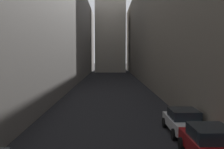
{
  "coord_description": "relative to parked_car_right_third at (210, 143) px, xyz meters",
  "views": [
    {
      "loc": [
        -0.07,
        3.73,
        4.75
      ],
      "look_at": [
        0.0,
        14.65,
        4.05
      ],
      "focal_mm": 47.5,
      "sensor_mm": 36.0,
      "label": 1
    }
  ],
  "objects": [
    {
      "name": "parked_car_right_far",
      "position": [
        -0.0,
        4.8,
        -0.05
      ],
      "size": [
        1.99,
        4.34,
        1.48
      ],
      "rotation": [
        0.0,
        0.0,
        1.57
      ],
      "color": "silver",
      "rests_on": "ground"
    },
    {
      "name": "building_block_left",
      "position": [
        -17.24,
        33.29,
        8.31
      ],
      "size": [
        14.69,
        108.0,
        18.28
      ],
      "primitive_type": "cube",
      "color": "slate",
      "rests_on": "ground"
    },
    {
      "name": "ground_plane",
      "position": [
        -4.4,
        31.29,
        -0.83
      ],
      "size": [
        264.0,
        264.0,
        0.0
      ],
      "primitive_type": "plane",
      "color": "black"
    },
    {
      "name": "building_block_right",
      "position": [
        6.85,
        33.29,
        8.61
      ],
      "size": [
        11.5,
        108.0,
        18.88
      ],
      "primitive_type": "cube",
      "color": "#60594F",
      "rests_on": "ground"
    },
    {
      "name": "parked_car_right_third",
      "position": [
        0.0,
        0.0,
        0.0
      ],
      "size": [
        2.02,
        4.39,
        1.58
      ],
      "rotation": [
        0.0,
        0.0,
        1.57
      ],
      "color": "maroon",
      "rests_on": "ground"
    }
  ]
}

